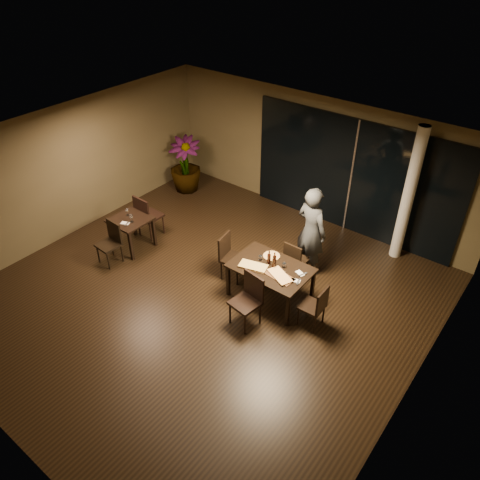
{
  "coord_description": "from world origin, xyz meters",
  "views": [
    {
      "loc": [
        4.78,
        -5.02,
        6.26
      ],
      "look_at": [
        0.25,
        0.81,
        1.05
      ],
      "focal_mm": 35.0,
      "sensor_mm": 36.0,
      "label": 1
    }
  ],
  "objects_px": {
    "main_table": "(271,270)",
    "bottle_b": "(274,262)",
    "potted_plant": "(185,165)",
    "bottle_c": "(274,259)",
    "chair_main_far": "(295,259)",
    "chair_main_left": "(230,254)",
    "chair_side_far": "(147,214)",
    "chair_main_right": "(316,305)",
    "bottle_a": "(269,258)",
    "side_table": "(131,224)",
    "chair_side_near": "(111,240)",
    "diner": "(311,231)",
    "chair_main_near": "(249,297)"
  },
  "relations": [
    {
      "from": "main_table",
      "to": "chair_main_right",
      "type": "xyz_separation_m",
      "value": [
        1.09,
        -0.14,
        -0.18
      ]
    },
    {
      "from": "chair_main_far",
      "to": "chair_main_right",
      "type": "distance_m",
      "value": 1.38
    },
    {
      "from": "potted_plant",
      "to": "bottle_b",
      "type": "relative_size",
      "value": 5.3
    },
    {
      "from": "bottle_b",
      "to": "chair_main_left",
      "type": "bearing_deg",
      "value": 178.45
    },
    {
      "from": "main_table",
      "to": "bottle_b",
      "type": "distance_m",
      "value": 0.22
    },
    {
      "from": "chair_main_near",
      "to": "chair_side_far",
      "type": "height_order",
      "value": "chair_side_far"
    },
    {
      "from": "side_table",
      "to": "chair_side_near",
      "type": "xyz_separation_m",
      "value": [
        0.04,
        -0.6,
        -0.1
      ]
    },
    {
      "from": "chair_main_far",
      "to": "bottle_a",
      "type": "height_order",
      "value": "bottle_a"
    },
    {
      "from": "chair_main_near",
      "to": "bottle_a",
      "type": "distance_m",
      "value": 0.9
    },
    {
      "from": "bottle_a",
      "to": "bottle_c",
      "type": "distance_m",
      "value": 0.11
    },
    {
      "from": "chair_side_far",
      "to": "side_table",
      "type": "bearing_deg",
      "value": 97.39
    },
    {
      "from": "chair_main_far",
      "to": "bottle_a",
      "type": "distance_m",
      "value": 0.84
    },
    {
      "from": "chair_main_left",
      "to": "bottle_a",
      "type": "bearing_deg",
      "value": -98.69
    },
    {
      "from": "bottle_c",
      "to": "bottle_b",
      "type": "bearing_deg",
      "value": -65.36
    },
    {
      "from": "chair_main_near",
      "to": "chair_main_right",
      "type": "relative_size",
      "value": 1.15
    },
    {
      "from": "main_table",
      "to": "chair_side_far",
      "type": "distance_m",
      "value": 3.46
    },
    {
      "from": "chair_main_near",
      "to": "chair_main_left",
      "type": "relative_size",
      "value": 1.05
    },
    {
      "from": "main_table",
      "to": "diner",
      "type": "bearing_deg",
      "value": 83.55
    },
    {
      "from": "chair_main_far",
      "to": "chair_main_right",
      "type": "bearing_deg",
      "value": 139.41
    },
    {
      "from": "side_table",
      "to": "bottle_a",
      "type": "relative_size",
      "value": 2.64
    },
    {
      "from": "potted_plant",
      "to": "bottle_c",
      "type": "height_order",
      "value": "potted_plant"
    },
    {
      "from": "side_table",
      "to": "bottle_b",
      "type": "bearing_deg",
      "value": 8.42
    },
    {
      "from": "chair_side_far",
      "to": "diner",
      "type": "height_order",
      "value": "diner"
    },
    {
      "from": "chair_side_far",
      "to": "bottle_a",
      "type": "bearing_deg",
      "value": -178.23
    },
    {
      "from": "chair_side_near",
      "to": "chair_side_far",
      "type": "bearing_deg",
      "value": 98.03
    },
    {
      "from": "main_table",
      "to": "side_table",
      "type": "xyz_separation_m",
      "value": [
        -3.4,
        -0.5,
        -0.05
      ]
    },
    {
      "from": "chair_main_far",
      "to": "chair_side_far",
      "type": "height_order",
      "value": "chair_side_far"
    },
    {
      "from": "chair_main_right",
      "to": "potted_plant",
      "type": "bearing_deg",
      "value": -114.87
    },
    {
      "from": "chair_main_left",
      "to": "chair_side_near",
      "type": "xyz_separation_m",
      "value": [
        -2.32,
        -1.14,
        -0.02
      ]
    },
    {
      "from": "chair_main_right",
      "to": "bottle_c",
      "type": "distance_m",
      "value": 1.16
    },
    {
      "from": "chair_main_left",
      "to": "chair_side_far",
      "type": "distance_m",
      "value": 2.42
    },
    {
      "from": "chair_main_far",
      "to": "chair_main_left",
      "type": "bearing_deg",
      "value": 35.1
    },
    {
      "from": "chair_side_far",
      "to": "bottle_b",
      "type": "xyz_separation_m",
      "value": [
        3.51,
        -0.01,
        0.3
      ]
    },
    {
      "from": "chair_main_far",
      "to": "diner",
      "type": "distance_m",
      "value": 0.65
    },
    {
      "from": "chair_main_left",
      "to": "chair_side_far",
      "type": "relative_size",
      "value": 0.93
    },
    {
      "from": "side_table",
      "to": "chair_side_near",
      "type": "bearing_deg",
      "value": -86.32
    },
    {
      "from": "side_table",
      "to": "bottle_b",
      "type": "distance_m",
      "value": 3.5
    },
    {
      "from": "main_table",
      "to": "potted_plant",
      "type": "bearing_deg",
      "value": 152.92
    },
    {
      "from": "chair_main_far",
      "to": "potted_plant",
      "type": "bearing_deg",
      "value": -16.98
    },
    {
      "from": "side_table",
      "to": "potted_plant",
      "type": "relative_size",
      "value": 0.54
    },
    {
      "from": "chair_main_near",
      "to": "bottle_b",
      "type": "bearing_deg",
      "value": 99.08
    },
    {
      "from": "chair_side_far",
      "to": "potted_plant",
      "type": "bearing_deg",
      "value": -67.94
    },
    {
      "from": "bottle_a",
      "to": "bottle_c",
      "type": "height_order",
      "value": "bottle_c"
    },
    {
      "from": "chair_main_right",
      "to": "bottle_c",
      "type": "bearing_deg",
      "value": -102.58
    },
    {
      "from": "side_table",
      "to": "chair_main_left",
      "type": "bearing_deg",
      "value": 12.89
    },
    {
      "from": "chair_side_far",
      "to": "diner",
      "type": "xyz_separation_m",
      "value": [
        3.59,
        1.19,
        0.39
      ]
    },
    {
      "from": "chair_main_right",
      "to": "chair_side_far",
      "type": "height_order",
      "value": "chair_side_far"
    },
    {
      "from": "main_table",
      "to": "bottle_b",
      "type": "xyz_separation_m",
      "value": [
        0.05,
        0.01,
        0.21
      ]
    },
    {
      "from": "chair_main_near",
      "to": "bottle_b",
      "type": "relative_size",
      "value": 3.67
    },
    {
      "from": "bottle_b",
      "to": "chair_main_right",
      "type": "bearing_deg",
      "value": -8.04
    }
  ]
}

